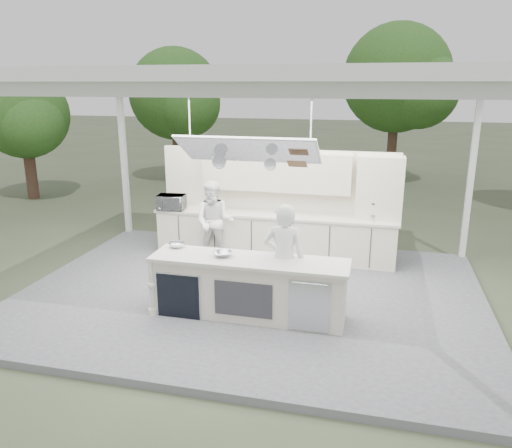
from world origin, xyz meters
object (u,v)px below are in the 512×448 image
(head_chef, at_px, (284,260))
(sous_chef, at_px, (214,222))
(back_counter, at_px, (274,235))
(demo_island, at_px, (248,287))

(head_chef, bearing_deg, sous_chef, -52.10)
(head_chef, relative_size, sous_chef, 1.07)
(back_counter, distance_m, sous_chef, 1.30)
(demo_island, distance_m, head_chef, 0.71)
(back_counter, height_order, sous_chef, sous_chef)
(back_counter, bearing_deg, sous_chef, -154.19)
(back_counter, bearing_deg, head_chef, -74.74)
(demo_island, relative_size, back_counter, 0.61)
(sous_chef, bearing_deg, back_counter, 19.32)
(demo_island, distance_m, sous_chef, 2.64)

